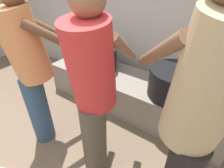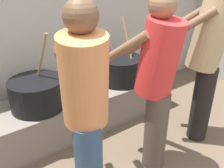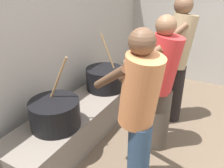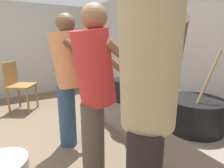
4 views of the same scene
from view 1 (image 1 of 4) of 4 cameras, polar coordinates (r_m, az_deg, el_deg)
block_enclosure_rear at (r=2.53m, az=7.29°, el=20.26°), size 5.80×0.20×2.02m
hearth_ledge at (r=2.31m, az=5.91°, el=-2.90°), size 2.27×0.60×0.42m
cooking_pot_main at (r=2.36m, az=-4.88°, el=8.04°), size 0.52×0.52×0.75m
cooking_pot_secondary at (r=1.94m, az=19.24°, el=0.37°), size 0.52×0.52×0.75m
cook_in_red_shirt at (r=1.23m, az=-6.12°, el=-1.40°), size 0.44×0.70×1.54m
cook_in_tan_shirt at (r=0.97m, az=25.41°, el=-9.54°), size 0.70×0.72×1.67m
cook_in_orange_shirt at (r=1.68m, az=-24.72°, el=5.73°), size 0.58×0.72×1.54m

